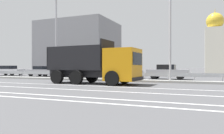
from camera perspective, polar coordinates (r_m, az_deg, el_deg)
ground_plane at (r=16.65m, az=1.83°, el=-4.44°), size 320.00×320.00×0.00m
lane_strip_0 at (r=15.38m, az=-8.23°, el=-4.80°), size 57.25×0.16×0.01m
lane_strip_1 at (r=13.31m, az=-13.73°, el=-5.57°), size 57.25×0.16×0.01m
lane_strip_2 at (r=11.37m, az=-21.32°, el=-6.55°), size 57.25×0.16×0.01m
lane_strip_3 at (r=10.65m, az=-25.23°, el=-7.01°), size 57.25×0.16×0.01m
median_island at (r=19.32m, az=4.79°, el=-3.54°), size 31.49×1.10×0.18m
median_guardrail at (r=20.29m, az=5.68°, el=-2.01°), size 57.25×0.09×0.78m
dump_truck at (r=16.41m, az=-2.01°, el=0.06°), size 7.43×2.87×3.30m
median_road_sign at (r=20.95m, az=-6.30°, el=0.09°), size 0.80×0.16×2.44m
street_lamp_1 at (r=23.21m, az=-14.67°, el=8.35°), size 0.71×2.24×8.33m
street_lamp_2 at (r=18.87m, az=14.95°, el=14.26°), size 0.71×2.29×10.86m
parked_car_0 at (r=35.68m, az=-25.40°, el=-0.83°), size 4.76×1.88×1.46m
parked_car_1 at (r=31.17m, az=-17.77°, el=-1.01°), size 3.84×2.04×1.38m
parked_car_2 at (r=28.09m, az=-9.74°, el=-1.03°), size 4.22×1.89×1.48m
parked_car_3 at (r=24.81m, az=2.46°, el=-1.32°), size 4.68×2.14×1.38m
parked_car_4 at (r=23.56m, az=14.26°, el=-1.24°), size 4.25×1.86×1.53m
background_building_0 at (r=38.50m, az=-8.60°, el=4.78°), size 12.23×9.54×8.90m
church_tower at (r=46.70m, az=25.29°, el=5.48°), size 3.60×3.60×12.56m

